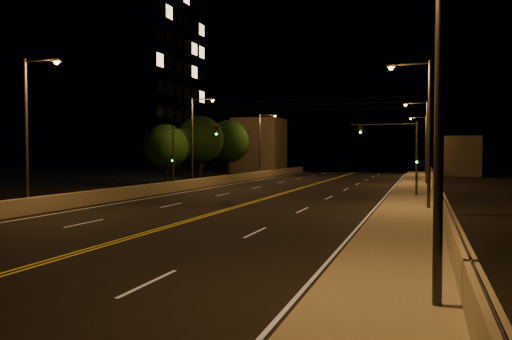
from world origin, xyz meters
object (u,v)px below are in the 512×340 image
(streetlight_2, at_px, (424,137))
(tree_1, at_px, (200,140))
(streetlight_1, at_px, (424,125))
(streetlight_5, at_px, (195,136))
(tree_2, at_px, (229,141))
(streetlight_6, at_px, (262,141))
(streetlight_0, at_px, (425,76))
(traffic_signal_left, at_px, (183,150))
(streetlight_4, at_px, (30,124))
(streetlight_3, at_px, (424,142))
(tree_0, at_px, (166,147))
(building_tower, at_px, (106,84))
(traffic_signal_right, at_px, (403,150))

(streetlight_2, height_order, tree_1, streetlight_2)
(streetlight_1, relative_size, streetlight_5, 1.00)
(tree_1, height_order, tree_2, tree_1)
(streetlight_6, xyz_separation_m, tree_2, (-4.85, -0.20, -0.01))
(streetlight_0, xyz_separation_m, streetlight_2, (0.00, 44.11, 0.00))
(streetlight_5, height_order, traffic_signal_left, streetlight_5)
(tree_2, bearing_deg, streetlight_2, -21.89)
(tree_1, bearing_deg, streetlight_4, -80.80)
(streetlight_1, bearing_deg, streetlight_6, 121.37)
(traffic_signal_left, bearing_deg, tree_2, 103.03)
(streetlight_2, distance_m, streetlight_6, 23.98)
(traffic_signal_left, bearing_deg, streetlight_3, 61.80)
(tree_0, distance_m, tree_1, 10.77)
(streetlight_4, bearing_deg, tree_1, 99.20)
(streetlight_2, bearing_deg, streetlight_1, -90.00)
(building_tower, distance_m, tree_1, 17.42)
(streetlight_5, xyz_separation_m, traffic_signal_right, (19.90, -4.69, -1.39))
(streetlight_2, xyz_separation_m, tree_1, (-27.12, 2.82, 0.02))
(streetlight_5, bearing_deg, streetlight_4, -90.00)
(streetlight_4, bearing_deg, streetlight_2, 56.42)
(streetlight_0, bearing_deg, streetlight_5, 122.61)
(traffic_signal_right, xyz_separation_m, building_tower, (-40.93, 19.96, 9.43))
(traffic_signal_right, relative_size, tree_0, 0.90)
(streetlight_5, bearing_deg, streetlight_0, -57.39)
(streetlight_0, height_order, streetlight_6, same)
(tree_0, bearing_deg, traffic_signal_right, -16.83)
(traffic_signal_left, height_order, building_tower, building_tower)
(building_tower, bearing_deg, streetlight_0, -48.95)
(traffic_signal_left, bearing_deg, building_tower, 138.00)
(streetlight_4, bearing_deg, building_tower, 119.66)
(streetlight_3, relative_size, streetlight_4, 1.00)
(streetlight_3, bearing_deg, building_tower, -157.15)
(streetlight_0, bearing_deg, traffic_signal_right, 93.05)
(streetlight_4, relative_size, tree_0, 1.35)
(streetlight_6, height_order, tree_2, streetlight_6)
(streetlight_5, relative_size, tree_2, 1.09)
(streetlight_4, relative_size, streetlight_6, 1.00)
(traffic_signal_right, bearing_deg, building_tower, 154.01)
(building_tower, xyz_separation_m, tree_1, (15.35, -1.84, -8.02))
(streetlight_2, distance_m, streetlight_5, 23.91)
(streetlight_5, relative_size, traffic_signal_right, 1.50)
(streetlight_3, height_order, streetlight_4, same)
(streetlight_2, relative_size, building_tower, 0.32)
(streetlight_2, relative_size, tree_2, 1.09)
(streetlight_5, distance_m, building_tower, 27.21)
(traffic_signal_right, xyz_separation_m, tree_0, (-24.60, 7.44, 0.37))
(streetlight_2, distance_m, tree_2, 28.33)
(streetlight_4, xyz_separation_m, traffic_signal_right, (19.90, 16.98, -1.39))
(streetlight_5, xyz_separation_m, tree_2, (-4.85, 21.17, -0.01))
(traffic_signal_left, height_order, tree_0, tree_0)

